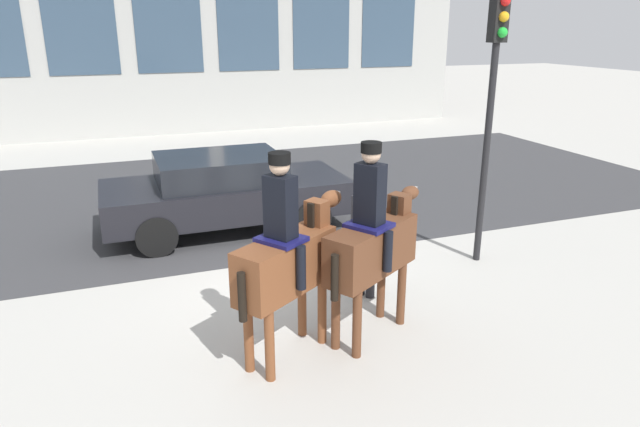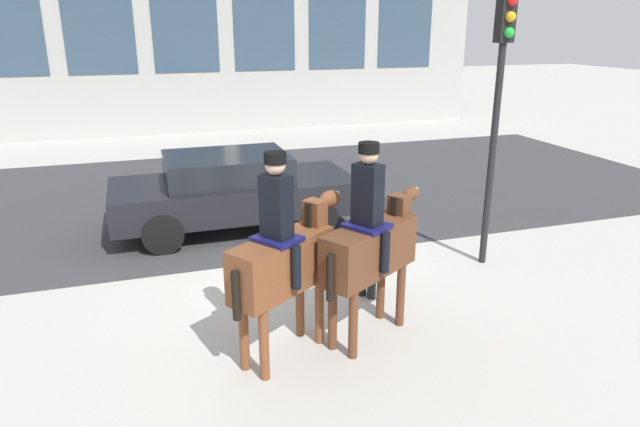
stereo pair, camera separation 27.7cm
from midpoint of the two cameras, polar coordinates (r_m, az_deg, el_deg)
ground_plane at (r=9.06m, az=-4.94°, el=-6.03°), size 80.00×80.00×0.00m
road_surface at (r=13.42m, az=-10.47°, el=1.95°), size 22.00×8.50×0.01m
mounted_horse_lead at (r=6.44m, az=-4.50°, el=-4.39°), size 1.62×1.22×2.46m
mounted_horse_companion at (r=6.87m, az=4.16°, el=-2.92°), size 1.64×1.17×2.48m
pedestrian_bystander at (r=7.95m, az=3.72°, el=-1.73°), size 0.69×0.81×1.70m
street_car_near_lane at (r=10.87m, az=-10.22°, el=2.28°), size 4.49×2.01×1.45m
traffic_light at (r=9.18m, az=16.04°, el=11.88°), size 0.24×0.29×4.20m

